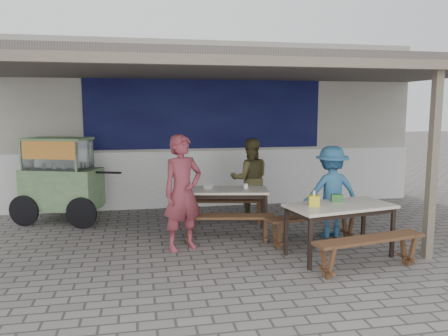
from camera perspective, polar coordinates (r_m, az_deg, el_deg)
ground at (r=6.72m, az=3.39°, el=-10.35°), size 60.00×60.00×0.00m
back_wall at (r=9.90m, az=-1.71°, el=5.63°), size 9.00×1.28×3.50m
warung_roof at (r=7.30m, az=1.89°, el=12.68°), size 9.00×4.21×2.81m
table_left at (r=7.33m, az=0.27°, el=-3.40°), size 1.49×0.89×0.75m
bench_left_street at (r=6.82m, az=0.32°, el=-7.10°), size 1.53×0.55×0.45m
bench_left_wall at (r=7.99m, az=0.22°, el=-4.89°), size 1.53×0.55×0.45m
table_right at (r=6.39m, az=14.90°, el=-5.30°), size 1.59×1.00×0.75m
bench_right_street at (r=5.99m, az=18.47°, el=-9.61°), size 1.60×0.57×0.45m
bench_right_wall at (r=6.97m, az=11.65°, el=-6.91°), size 1.60×0.57×0.45m
vendor_cart at (r=8.53m, az=-20.57°, el=-1.08°), size 2.00×1.22×1.57m
patron_street_side at (r=6.46m, az=-5.43°, el=-3.23°), size 0.74×0.63×1.72m
patron_wall_side at (r=8.27m, az=3.42°, el=-1.44°), size 0.80×0.66×1.53m
patron_right_table at (r=7.35m, az=13.81°, el=-2.98°), size 0.97×0.56×1.49m
tissue_box at (r=6.20m, az=11.66°, el=-4.19°), size 0.18×0.18×0.15m
donation_box at (r=6.55m, az=14.52°, el=-3.80°), size 0.18×0.14×0.11m
condiment_jar at (r=7.38m, az=2.88°, el=-2.38°), size 0.07×0.07×0.08m
condiment_bowl at (r=7.38m, az=-2.06°, el=-2.49°), size 0.26×0.26×0.05m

